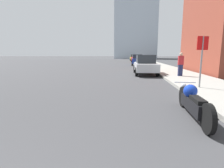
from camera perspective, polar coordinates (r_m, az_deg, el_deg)
sidewalk at (r=40.10m, az=11.76°, el=7.08°), size 3.31×240.00×0.15m
motorcycle at (r=5.10m, az=24.80°, el=-5.24°), size 0.62×2.62×0.83m
parked_car_silver at (r=14.96m, az=10.78°, el=6.22°), size 1.88×4.52×1.62m
parked_car_blue at (r=27.76m, az=8.32°, el=7.80°), size 1.84×3.94×1.69m
parked_car_red at (r=38.55m, az=7.84°, el=8.30°), size 2.16×4.57×1.72m
parked_car_yellow at (r=49.40m, az=7.14°, el=8.53°), size 2.24×4.61×1.73m
parked_car_black at (r=61.09m, az=7.34°, el=8.66°), size 1.99×4.38×1.63m
stop_sign at (r=8.90m, az=27.32°, el=8.99°), size 0.57×0.26×2.30m
pedestrian at (r=13.31m, az=21.50°, el=6.08°), size 0.36×0.23×1.65m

